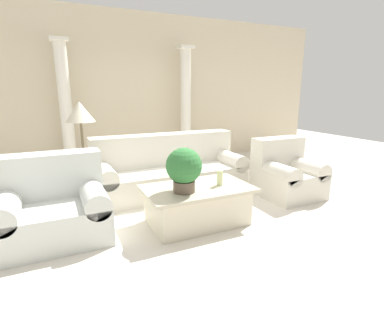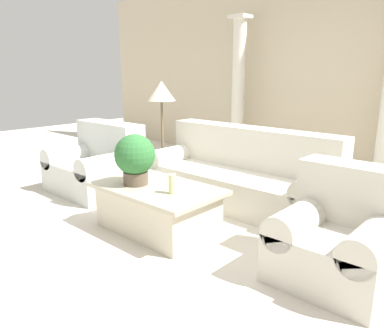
# 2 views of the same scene
# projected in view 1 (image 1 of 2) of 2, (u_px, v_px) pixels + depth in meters

# --- Properties ---
(ground_plane) EXTENTS (16.00, 16.00, 0.00)m
(ground_plane) POSITION_uv_depth(u_px,v_px,m) (178.00, 209.00, 4.18)
(ground_plane) COLOR silver
(wall_back) EXTENTS (10.00, 0.06, 3.20)m
(wall_back) POSITION_uv_depth(u_px,v_px,m) (123.00, 91.00, 6.40)
(wall_back) COLOR beige
(wall_back) RESTS_ON ground_plane
(sofa_long) EXTENTS (2.37, 0.92, 0.92)m
(sofa_long) POSITION_uv_depth(u_px,v_px,m) (169.00, 170.00, 4.85)
(sofa_long) COLOR beige
(sofa_long) RESTS_ON ground_plane
(loveseat) EXTENTS (1.14, 0.92, 0.92)m
(loveseat) POSITION_uv_depth(u_px,v_px,m) (53.00, 206.00, 3.33)
(loveseat) COLOR silver
(loveseat) RESTS_ON ground_plane
(coffee_table) EXTENTS (1.30, 0.80, 0.47)m
(coffee_table) POSITION_uv_depth(u_px,v_px,m) (197.00, 205.00, 3.69)
(coffee_table) COLOR beige
(coffee_table) RESTS_ON ground_plane
(potted_plant) EXTENTS (0.41, 0.41, 0.52)m
(potted_plant) POSITION_uv_depth(u_px,v_px,m) (184.00, 168.00, 3.39)
(potted_plant) COLOR brown
(potted_plant) RESTS_ON coffee_table
(pillar_candle) EXTENTS (0.07, 0.07, 0.19)m
(pillar_candle) POSITION_uv_depth(u_px,v_px,m) (220.00, 178.00, 3.67)
(pillar_candle) COLOR beige
(pillar_candle) RESTS_ON coffee_table
(floor_lamp) EXTENTS (0.39, 0.39, 1.47)m
(floor_lamp) POSITION_uv_depth(u_px,v_px,m) (80.00, 117.00, 3.99)
(floor_lamp) COLOR brown
(floor_lamp) RESTS_ON ground_plane
(column_left) EXTENTS (0.32, 0.32, 2.52)m
(column_left) POSITION_uv_depth(u_px,v_px,m) (66.00, 108.00, 5.64)
(column_left) COLOR silver
(column_left) RESTS_ON ground_plane
(column_right) EXTENTS (0.32, 0.32, 2.52)m
(column_right) POSITION_uv_depth(u_px,v_px,m) (186.00, 105.00, 6.66)
(column_right) COLOR silver
(column_right) RESTS_ON ground_plane
(armchair) EXTENTS (0.84, 0.87, 0.88)m
(armchair) POSITION_uv_depth(u_px,v_px,m) (286.00, 173.00, 4.68)
(armchair) COLOR beige
(armchair) RESTS_ON ground_plane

